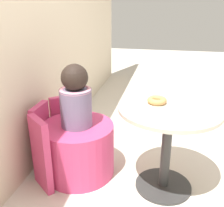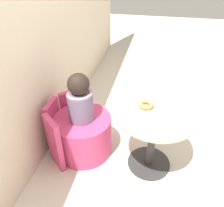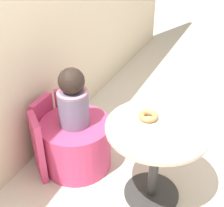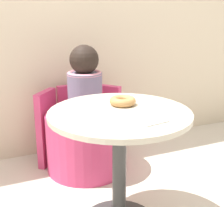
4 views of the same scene
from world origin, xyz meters
TOP-DOWN VIEW (x-y plane):
  - ground_plane at (0.00, 0.00)m, footprint 12.00×12.00m
  - back_wall at (0.00, 1.13)m, footprint 6.00×0.06m
  - round_table at (-0.08, 0.04)m, footprint 0.69×0.69m
  - tub_chair at (-0.03, 0.72)m, footprint 0.56×0.56m
  - booth_backrest at (-0.03, 0.95)m, footprint 0.66×0.24m
  - child_figure at (-0.03, 0.72)m, footprint 0.24×0.24m
  - donut at (-0.03, 0.13)m, footprint 0.13×0.13m
  - paper_napkin at (-0.02, -0.13)m, footprint 0.15×0.15m

SIDE VIEW (x-z plane):
  - ground_plane at x=0.00m, z-range 0.00..0.00m
  - tub_chair at x=-0.03m, z-range 0.00..0.42m
  - booth_backrest at x=-0.03m, z-range 0.00..0.55m
  - round_table at x=-0.08m, z-range 0.15..0.79m
  - child_figure at x=-0.03m, z-range 0.40..0.88m
  - paper_napkin at x=-0.02m, z-range 0.64..0.65m
  - donut at x=-0.03m, z-range 0.64..0.68m
  - back_wall at x=0.00m, z-range 0.00..2.40m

